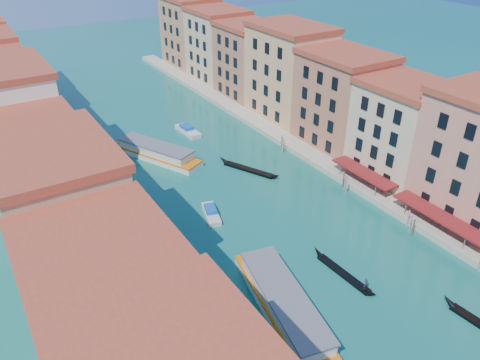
# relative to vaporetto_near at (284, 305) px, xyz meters

# --- Properties ---
(left_bank_palazzos) EXTENTS (12.80, 128.40, 21.00)m
(left_bank_palazzos) POSITION_rel_vaporetto_near_xyz_m (-19.44, 42.09, 8.30)
(left_bank_palazzos) COLOR beige
(left_bank_palazzos) RESTS_ON ground
(right_bank_palazzos) EXTENTS (12.80, 128.40, 21.00)m
(right_bank_palazzos) POSITION_rel_vaporetto_near_xyz_m (36.56, 42.41, 8.34)
(right_bank_palazzos) COLOR #963931
(right_bank_palazzos) RESTS_ON ground
(quay) EXTENTS (4.00, 140.00, 1.00)m
(quay) POSITION_rel_vaporetto_near_xyz_m (28.56, 42.41, -0.91)
(quay) COLOR #A9A088
(quay) RESTS_ON ground
(restaurant_awnings) EXTENTS (3.20, 44.55, 3.12)m
(restaurant_awnings) POSITION_rel_vaporetto_near_xyz_m (28.75, 0.42, 1.58)
(restaurant_awnings) COLOR maroon
(restaurant_awnings) RESTS_ON ground
(mooring_poles_right) EXTENTS (1.44, 54.24, 3.20)m
(mooring_poles_right) POSITION_rel_vaporetto_near_xyz_m (25.66, 6.21, -0.11)
(mooring_poles_right) COLOR #53391C
(mooring_poles_right) RESTS_ON ground
(vaporetto_near) EXTENTS (8.90, 21.53, 3.12)m
(vaporetto_near) POSITION_rel_vaporetto_near_xyz_m (0.00, 0.00, 0.00)
(vaporetto_near) COLOR white
(vaporetto_near) RESTS_ON ground
(vaporetto_far) EXTENTS (12.37, 19.41, 2.89)m
(vaporetto_far) POSITION_rel_vaporetto_near_xyz_m (3.06, 45.49, -0.11)
(vaporetto_far) COLOR white
(vaporetto_far) RESTS_ON ground
(gondola_fore) EXTENTS (1.51, 11.60, 2.31)m
(gondola_fore) POSITION_rel_vaporetto_near_xyz_m (10.65, 1.33, -1.02)
(gondola_fore) COLOR black
(gondola_fore) RESTS_ON ground
(gondola_far) EXTENTS (6.75, 12.50, 1.90)m
(gondola_far) POSITION_rel_vaporetto_near_xyz_m (15.35, 31.96, -1.02)
(gondola_far) COLOR black
(gondola_far) RESTS_ON ground
(motorboat_mid) EXTENTS (3.65, 6.54, 1.29)m
(motorboat_mid) POSITION_rel_vaporetto_near_xyz_m (2.58, 22.61, -0.90)
(motorboat_mid) COLOR beige
(motorboat_mid) RESTS_ON ground
(motorboat_far) EXTENTS (2.77, 7.74, 1.58)m
(motorboat_far) POSITION_rel_vaporetto_near_xyz_m (13.52, 53.00, -0.79)
(motorboat_far) COLOR silver
(motorboat_far) RESTS_ON ground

